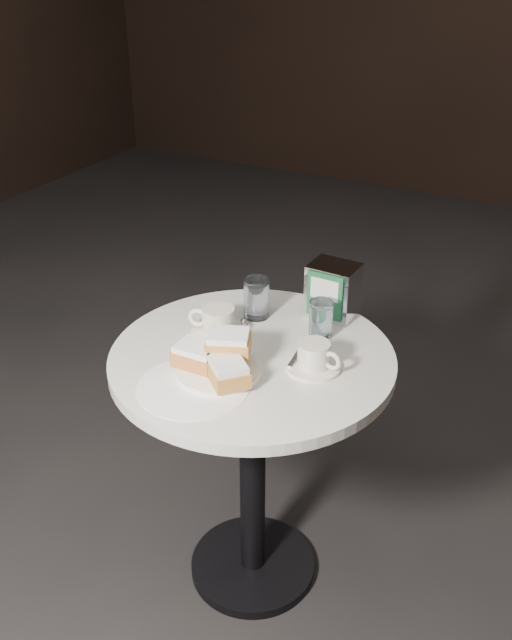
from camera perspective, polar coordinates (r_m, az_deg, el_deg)
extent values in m
plane|color=black|center=(2.22, -0.26, -19.22)|extent=(7.00, 7.00, 0.00)
cylinder|color=black|center=(2.21, -0.26, -18.97)|extent=(0.36, 0.36, 0.03)
cylinder|color=black|center=(1.97, -0.28, -12.16)|extent=(0.07, 0.07, 0.70)
cylinder|color=white|center=(1.75, -0.31, -3.15)|extent=(0.70, 0.70, 0.03)
cylinder|color=white|center=(1.63, -5.07, -5.36)|extent=(0.31, 0.31, 0.00)
cylinder|color=white|center=(1.66, -3.01, -4.07)|extent=(0.25, 0.25, 0.01)
cube|color=#BD743A|center=(1.67, -4.73, -2.99)|extent=(0.10, 0.08, 0.04)
cube|color=white|center=(1.65, -4.76, -2.23)|extent=(0.09, 0.07, 0.01)
cube|color=#C2823B|center=(1.61, -2.27, -4.30)|extent=(0.13, 0.13, 0.04)
cube|color=white|center=(1.59, -2.28, -3.52)|extent=(0.12, 0.12, 0.01)
cube|color=gold|center=(1.65, -2.22, -2.04)|extent=(0.12, 0.11, 0.04)
cube|color=white|center=(1.64, -2.24, -1.26)|extent=(0.11, 0.10, 0.01)
cylinder|color=white|center=(1.82, -3.01, -0.99)|extent=(0.18, 0.18, 0.01)
cylinder|color=silver|center=(1.80, -3.04, 0.03)|extent=(0.10, 0.10, 0.06)
cylinder|color=#8E6B4D|center=(1.79, -3.06, 0.76)|extent=(0.09, 0.09, 0.00)
torus|color=white|center=(1.82, -4.67, 0.20)|extent=(0.05, 0.03, 0.05)
cube|color=silver|center=(1.80, -1.34, -0.96)|extent=(0.01, 0.10, 0.00)
sphere|color=#ACACB1|center=(1.85, -0.99, -0.12)|extent=(0.02, 0.02, 0.02)
cylinder|color=silver|center=(1.69, 4.59, -3.73)|extent=(0.15, 0.15, 0.01)
cylinder|color=silver|center=(1.67, 4.64, -2.75)|extent=(0.09, 0.09, 0.06)
cylinder|color=#946B50|center=(1.66, 4.67, -2.04)|extent=(0.08, 0.08, 0.00)
torus|color=beige|center=(1.65, 6.09, -3.28)|extent=(0.05, 0.02, 0.05)
cube|color=#B7B7BB|center=(1.71, 3.17, -2.99)|extent=(0.02, 0.09, 0.00)
sphere|color=#B9B9BD|center=(1.74, 4.00, -2.26)|extent=(0.02, 0.02, 0.02)
cylinder|color=silver|center=(1.88, 0.04, 1.77)|extent=(0.08, 0.08, 0.11)
cylinder|color=white|center=(1.88, 0.04, 1.66)|extent=(0.07, 0.07, 0.09)
cylinder|color=white|center=(1.80, 5.21, 0.08)|extent=(0.08, 0.08, 0.10)
cylinder|color=white|center=(1.80, 5.20, -0.02)|extent=(0.07, 0.07, 0.08)
cube|color=silver|center=(1.89, 6.20, 2.39)|extent=(0.13, 0.10, 0.15)
cube|color=#195933|center=(1.84, 5.50, 1.89)|extent=(0.10, 0.01, 0.12)
cube|color=silver|center=(1.83, 5.49, 2.43)|extent=(0.08, 0.01, 0.06)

